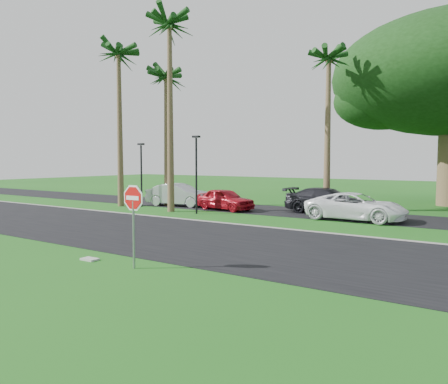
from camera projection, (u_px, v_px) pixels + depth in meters
ground at (185, 249)px, 15.70m from camera, size 120.00×120.00×0.00m
road at (217, 240)px, 17.35m from camera, size 120.00×8.00×0.02m
parking_strip at (317, 214)px, 26.04m from camera, size 120.00×5.00×0.02m
curb at (265, 227)px, 20.70m from camera, size 120.00×0.12×0.06m
stop_sign_near at (133, 209)px, 12.81m from camera, size 1.05×0.07×2.62m
palm_left_far at (119, 58)px, 29.63m from camera, size 5.00×5.00×11.50m
palm_left_mid at (166, 80)px, 30.00m from camera, size 5.00×5.00×10.00m
palm_left_near at (169, 29)px, 26.37m from camera, size 5.00×5.00×12.50m
palm_center at (329, 62)px, 26.61m from camera, size 5.00×5.00×10.50m
streetlight_left at (141, 170)px, 29.77m from camera, size 0.45×0.25×4.34m
streetlight_right at (196, 169)px, 25.88m from camera, size 0.45×0.25×4.64m
car_silver at (179, 195)px, 30.25m from camera, size 4.88×2.32×1.54m
car_red at (225, 199)px, 27.86m from camera, size 4.23×2.20×1.37m
car_dark at (328, 201)px, 26.06m from camera, size 5.24×2.19×1.51m
car_minivan at (356, 207)px, 23.11m from camera, size 5.24×2.44×1.45m
utility_slab at (90, 259)px, 14.00m from camera, size 0.56×0.36×0.06m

